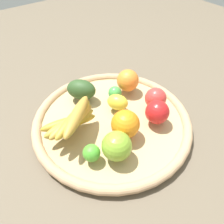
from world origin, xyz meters
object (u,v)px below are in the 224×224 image
apple_1 (117,146)px  avocado (81,90)px  orange_1 (125,124)px  orange_0 (128,80)px  apple_2 (156,98)px  lemon_0 (118,102)px  lime_1 (115,93)px  lime_0 (92,153)px  apple_0 (157,112)px  banana_bunch (72,120)px

apple_1 → avocado: bearing=-101.5°
apple_1 → orange_1: size_ratio=0.97×
orange_0 → apple_2: bearing=95.8°
lemon_0 → lime_1: (-0.02, -0.04, -0.00)m
lemon_0 → orange_0: bearing=-147.7°
lemon_0 → lime_0: size_ratio=1.47×
apple_2 → orange_1: (0.14, 0.03, 0.01)m
apple_0 → lime_0: 0.22m
lime_0 → lime_1: size_ratio=1.03×
apple_2 → apple_1: size_ratio=0.87×
banana_bunch → orange_1: banana_bunch is taller
apple_2 → apple_1: apple_1 is taller
lime_0 → lime_1: (-0.19, -0.15, -0.00)m
orange_0 → apple_1: bearing=44.1°
apple_0 → apple_2: 0.06m
banana_bunch → orange_1: bearing=139.3°
lemon_0 → apple_2: 0.12m
apple_0 → apple_1: size_ratio=0.91×
avocado → lemon_0: bearing=118.4°
lime_0 → banana_bunch: bearing=-94.7°
orange_0 → apple_0: size_ratio=1.06×
banana_bunch → apple_1: banana_bunch is taller
lime_0 → avocado: size_ratio=0.47×
apple_2 → orange_1: size_ratio=0.85×
apple_2 → avocado: size_ratio=0.70×
lime_0 → apple_1: apple_1 is taller
apple_2 → apple_1: (0.21, 0.07, 0.00)m
apple_0 → lime_0: bearing=-1.0°
banana_bunch → lime_1: size_ratio=3.74×
avocado → orange_1: orange_1 is taller
banana_bunch → apple_1: bearing=108.8°
banana_bunch → apple_2: size_ratio=2.45×
lemon_0 → orange_1: bearing=62.7°
apple_0 → avocado: bearing=-62.3°
apple_0 → orange_1: 0.11m
apple_0 → lime_1: (0.03, -0.15, -0.01)m
lemon_0 → orange_0: size_ratio=0.89×
banana_bunch → lime_0: bearing=85.3°
orange_0 → apple_0: (0.03, 0.16, -0.00)m
lime_0 → orange_1: size_ratio=0.57×
banana_bunch → lime_0: banana_bunch is taller
apple_1 → lime_1: apple_1 is taller
lemon_0 → orange_1: orange_1 is taller
orange_0 → apple_2: size_ratio=1.12×
lemon_0 → apple_1: size_ratio=0.86×
orange_0 → apple_1: 0.27m
apple_1 → orange_1: orange_1 is taller
lemon_0 → apple_2: (-0.10, 0.06, 0.01)m
lemon_0 → apple_0: (-0.06, 0.11, 0.01)m
banana_bunch → apple_0: size_ratio=2.34×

